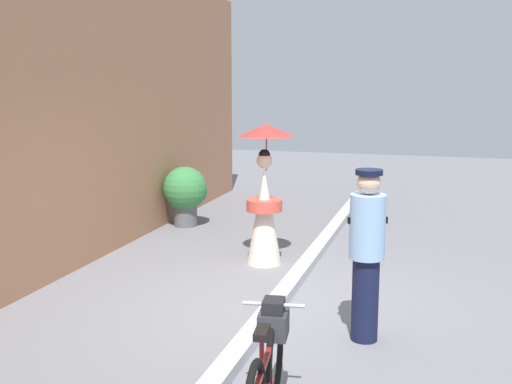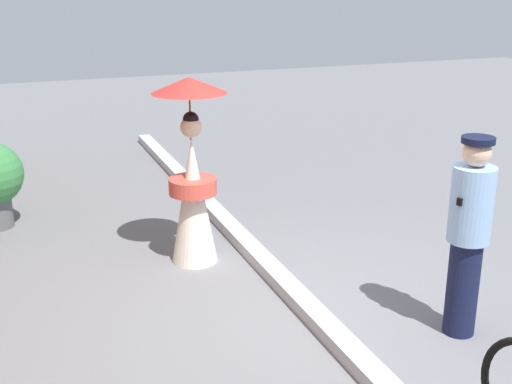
{
  "view_description": "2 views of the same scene",
  "coord_description": "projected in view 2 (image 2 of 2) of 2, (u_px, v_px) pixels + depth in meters",
  "views": [
    {
      "loc": [
        -6.5,
        -1.72,
        2.52
      ],
      "look_at": [
        0.54,
        0.4,
        1.2
      ],
      "focal_mm": 44.34,
      "sensor_mm": 36.0,
      "label": 1
    },
    {
      "loc": [
        -4.57,
        2.32,
        2.85
      ],
      "look_at": [
        -0.02,
        0.55,
        1.25
      ],
      "focal_mm": 46.36,
      "sensor_mm": 36.0,
      "label": 2
    }
  ],
  "objects": [
    {
      "name": "person_officer",
      "position": [
        468.0,
        232.0,
        5.28
      ],
      "size": [
        0.34,
        0.37,
        1.68
      ],
      "color": "#141938",
      "rests_on": "ground_plane"
    },
    {
      "name": "ground_plane",
      "position": [
        314.0,
        321.0,
        5.74
      ],
      "size": [
        30.0,
        30.0,
        0.0
      ],
      "primitive_type": "plane",
      "color": "slate"
    },
    {
      "name": "sidewalk_curb",
      "position": [
        314.0,
        314.0,
        5.72
      ],
      "size": [
        14.0,
        0.2,
        0.12
      ],
      "primitive_type": "cube",
      "color": "#B2B2B7",
      "rests_on": "ground_plane"
    },
    {
      "name": "person_with_parasol",
      "position": [
        192.0,
        174.0,
        6.67
      ],
      "size": [
        0.76,
        0.76,
        1.92
      ],
      "color": "silver",
      "rests_on": "ground_plane"
    }
  ]
}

